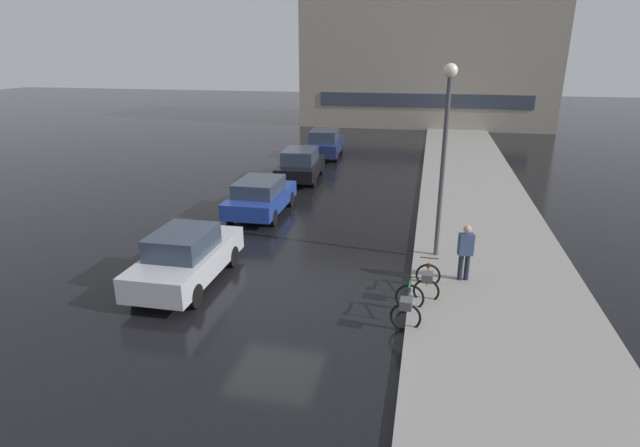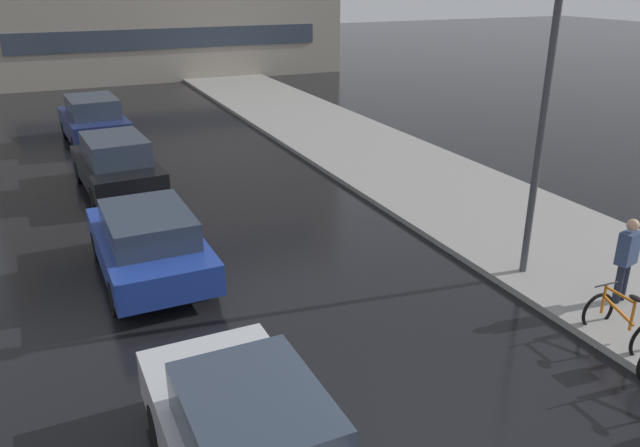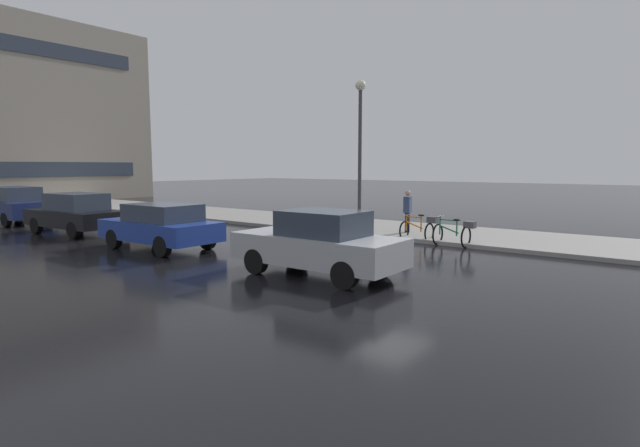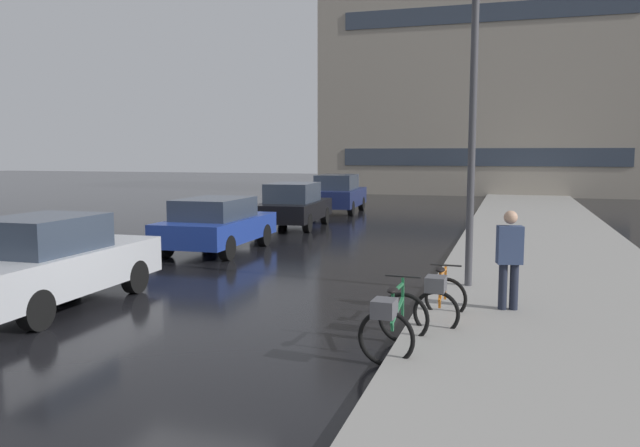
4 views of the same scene
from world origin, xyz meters
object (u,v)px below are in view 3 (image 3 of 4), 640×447
at_px(bicycle_nearest, 456,232).
at_px(car_silver, 319,243).
at_px(bicycle_second, 420,228).
at_px(streetlamp, 360,134).
at_px(car_black, 75,213).
at_px(car_blue, 161,226).
at_px(pedestrian, 408,210).
at_px(car_navy, 12,205).

xyz_separation_m(bicycle_nearest, car_silver, (-6.25, 0.94, 0.31)).
xyz_separation_m(bicycle_second, streetlamp, (0.24, 2.78, 3.43)).
height_order(bicycle_second, car_black, car_black).
xyz_separation_m(bicycle_nearest, car_blue, (-6.27, 7.44, 0.28)).
height_order(car_black, pedestrian, pedestrian).
bearing_deg(bicycle_second, streetlamp, 85.03).
distance_m(car_blue, car_black, 5.93).
height_order(bicycle_second, streetlamp, streetlamp).
relative_size(bicycle_second, car_black, 0.30).
bearing_deg(pedestrian, car_silver, -168.12).
xyz_separation_m(bicycle_second, car_black, (-6.58, 11.86, 0.32)).
height_order(bicycle_second, car_navy, car_navy).
bearing_deg(car_navy, bicycle_nearest, -72.40).
relative_size(bicycle_nearest, car_navy, 0.31).
relative_size(car_silver, streetlamp, 0.73).
relative_size(car_blue, car_navy, 0.94).
distance_m(car_blue, car_navy, 11.92).
bearing_deg(bicycle_second, car_silver, -175.17).
bearing_deg(streetlamp, car_silver, -154.24).
height_order(bicycle_nearest, pedestrian, pedestrian).
bearing_deg(bicycle_nearest, streetlamp, 80.89).
bearing_deg(car_silver, car_blue, 90.17).
distance_m(car_navy, streetlamp, 16.83).
relative_size(car_silver, pedestrian, 2.45).
bearing_deg(car_black, car_blue, -91.35).
distance_m(pedestrian, streetlamp, 3.48).
xyz_separation_m(car_silver, car_blue, (-0.02, 6.50, -0.03)).
bearing_deg(bicycle_nearest, car_silver, 171.45).
relative_size(car_blue, car_black, 0.94).
bearing_deg(bicycle_nearest, car_navy, 107.60).
xyz_separation_m(bicycle_second, car_blue, (-6.72, 5.94, 0.28)).
distance_m(bicycle_nearest, pedestrian, 2.98).
xyz_separation_m(car_silver, car_navy, (0.11, 18.42, 0.07)).
distance_m(car_blue, pedestrian, 9.13).
bearing_deg(streetlamp, bicycle_second, -94.97).
distance_m(car_silver, car_navy, 18.42).
relative_size(bicycle_second, car_silver, 0.31).
bearing_deg(car_navy, bicycle_second, -69.75).
relative_size(car_black, streetlamp, 0.74).
bearing_deg(car_navy, car_blue, -90.62).
relative_size(bicycle_nearest, pedestrian, 0.77).
relative_size(car_silver, car_blue, 1.04).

